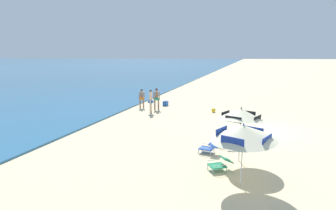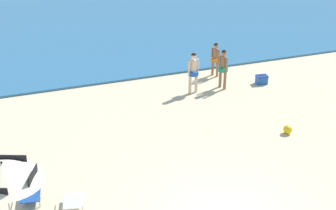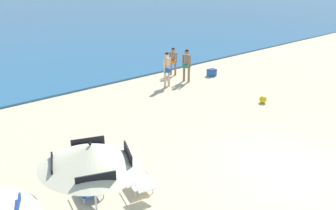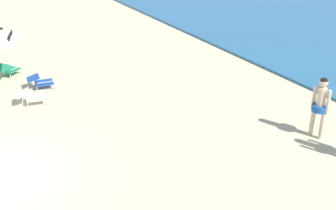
# 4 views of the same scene
# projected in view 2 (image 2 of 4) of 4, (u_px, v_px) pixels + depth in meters

# --- Properties ---
(beach_umbrella_striped_main) EXTENTS (2.45, 2.43, 2.32)m
(beach_umbrella_striped_main) POSITION_uv_depth(u_px,v_px,m) (3.00, 172.00, 10.89)
(beach_umbrella_striped_main) COLOR silver
(beach_umbrella_striped_main) RESTS_ON ground
(lounge_chair_beside_umbrella) EXTENTS (0.68, 0.94, 0.49)m
(lounge_chair_beside_umbrella) POSITION_uv_depth(u_px,v_px,m) (30.00, 196.00, 12.94)
(lounge_chair_beside_umbrella) COLOR #1E4799
(lounge_chair_beside_umbrella) RESTS_ON ground
(lounge_chair_facing_sea) EXTENTS (0.73, 0.98, 0.51)m
(lounge_chair_facing_sea) POSITION_uv_depth(u_px,v_px,m) (73.00, 201.00, 12.75)
(lounge_chair_facing_sea) COLOR white
(lounge_chair_facing_sea) RESTS_ON ground
(person_standing_near_shore) EXTENTS (0.53, 0.44, 1.80)m
(person_standing_near_shore) POSITION_uv_depth(u_px,v_px,m) (193.00, 70.00, 19.73)
(person_standing_near_shore) COLOR beige
(person_standing_near_shore) RESTS_ON ground
(person_standing_beside) EXTENTS (0.43, 0.51, 1.76)m
(person_standing_beside) POSITION_uv_depth(u_px,v_px,m) (223.00, 66.00, 20.22)
(person_standing_beside) COLOR #8C6042
(person_standing_beside) RESTS_ON ground
(person_wading_in) EXTENTS (0.39, 0.44, 1.60)m
(person_wading_in) POSITION_uv_depth(u_px,v_px,m) (215.00, 57.00, 21.61)
(person_wading_in) COLOR #8C6042
(person_wading_in) RESTS_ON ground
(cooler_box) EXTENTS (0.54, 0.41, 0.43)m
(cooler_box) POSITION_uv_depth(u_px,v_px,m) (262.00, 79.00, 21.03)
(cooler_box) COLOR #1E56A8
(cooler_box) RESTS_ON ground
(beach_ball) EXTENTS (0.32, 0.32, 0.32)m
(beach_ball) POSITION_uv_depth(u_px,v_px,m) (288.00, 129.00, 16.75)
(beach_ball) COLOR yellow
(beach_ball) RESTS_ON ground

